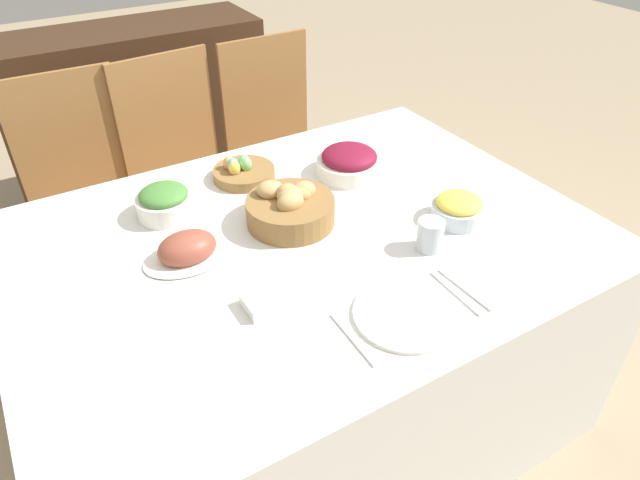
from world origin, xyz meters
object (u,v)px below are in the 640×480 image
at_px(fork, 353,339).
at_px(sideboard, 139,117).
at_px(beet_salad_bowl, 349,162).
at_px(butter_dish, 271,300).
at_px(drinking_cup, 430,235).
at_px(dinner_plate, 406,314).
at_px(spoon, 464,289).
at_px(chair_far_right, 280,147).
at_px(knife, 455,293).
at_px(green_salad_bowl, 165,202).
at_px(chair_far_center, 185,172).
at_px(egg_basket, 243,172).
at_px(pineapple_bowl, 458,208).
at_px(bread_basket, 290,207).
at_px(ham_platter, 187,250).
at_px(chair_far_left, 88,197).

bearing_deg(fork, sideboard, 89.17).
distance_m(beet_salad_bowl, butter_dish, 0.68).
bearing_deg(beet_salad_bowl, drinking_cup, -95.01).
height_order(dinner_plate, spoon, dinner_plate).
relative_size(beet_salad_bowl, drinking_cup, 2.44).
xyz_separation_m(chair_far_right, knife, (-0.21, -1.38, 0.25)).
xyz_separation_m(dinner_plate, drinking_cup, (0.22, 0.18, 0.04)).
relative_size(sideboard, green_salad_bowl, 7.70).
distance_m(chair_far_center, sideboard, 0.79).
distance_m(egg_basket, drinking_cup, 0.68).
bearing_deg(dinner_plate, spoon, -0.00).
bearing_deg(dinner_plate, butter_dish, 142.15).
distance_m(pineapple_bowl, butter_dish, 0.64).
height_order(sideboard, drinking_cup, sideboard).
bearing_deg(green_salad_bowl, bread_basket, -36.33).
bearing_deg(sideboard, chair_far_center, -91.76).
bearing_deg(sideboard, dinner_plate, -88.43).
bearing_deg(ham_platter, beet_salad_bowl, 14.85).
bearing_deg(chair_far_center, dinner_plate, -92.26).
height_order(green_salad_bowl, fork, green_salad_bowl).
xyz_separation_m(beet_salad_bowl, butter_dish, (-0.52, -0.45, -0.03)).
relative_size(chair_far_center, egg_basket, 4.88).
xyz_separation_m(egg_basket, fork, (-0.10, -0.80, -0.02)).
bearing_deg(sideboard, knife, -84.39).
bearing_deg(butter_dish, drinking_cup, -1.98).
bearing_deg(bread_basket, egg_basket, 92.16).
bearing_deg(bread_basket, butter_dish, -125.77).
relative_size(bread_basket, drinking_cup, 2.90).
bearing_deg(pineapple_bowl, green_salad_bowl, 147.51).
bearing_deg(spoon, bread_basket, 113.19).
bearing_deg(green_salad_bowl, dinner_plate, -64.16).
xyz_separation_m(knife, drinking_cup, (0.07, 0.18, 0.04)).
bearing_deg(egg_basket, pineapple_bowl, -51.36).
bearing_deg(dinner_plate, sideboard, 91.57).
xyz_separation_m(sideboard, knife, (0.21, -2.16, 0.30)).
relative_size(chair_far_left, pineapple_bowl, 6.27).
bearing_deg(drinking_cup, chair_far_left, 120.56).
xyz_separation_m(chair_far_left, butter_dish, (0.23, -1.18, 0.26)).
height_order(chair_far_right, knife, chair_far_right).
bearing_deg(egg_basket, butter_dish, -108.43).
relative_size(sideboard, drinking_cup, 14.58).
relative_size(chair_far_right, fork, 5.34).
xyz_separation_m(sideboard, spoon, (0.24, -2.16, 0.30)).
distance_m(chair_far_left, green_salad_bowl, 0.74).
xyz_separation_m(egg_basket, dinner_plate, (0.06, -0.80, -0.02)).
bearing_deg(knife, butter_dish, 155.69).
bearing_deg(spoon, fork, 178.35).
height_order(bread_basket, green_salad_bowl, bread_basket).
xyz_separation_m(sideboard, ham_platter, (-0.31, -1.68, 0.33)).
relative_size(bread_basket, ham_platter, 1.05).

